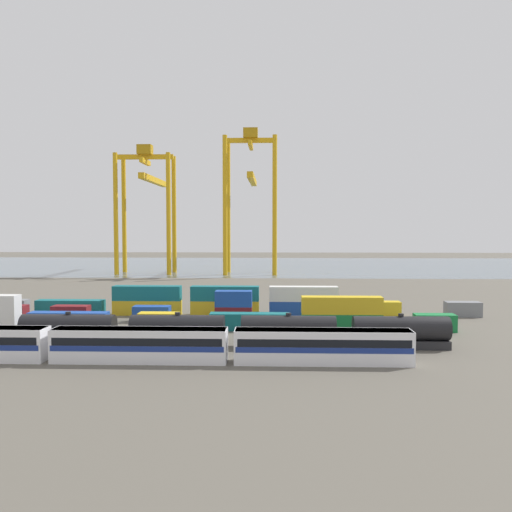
# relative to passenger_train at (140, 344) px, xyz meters

# --- Properties ---
(ground_plane) EXTENTS (420.00, 420.00, 0.00)m
(ground_plane) POSITION_rel_passenger_train_xyz_m (-1.17, 60.69, -2.14)
(ground_plane) COLOR #5B564C
(harbour_water) EXTENTS (400.00, 110.00, 0.01)m
(harbour_water) POSITION_rel_passenger_train_xyz_m (-1.17, 156.03, -2.14)
(harbour_water) COLOR slate
(harbour_water) RESTS_ON ground_plane
(passenger_train) EXTENTS (62.67, 3.14, 3.90)m
(passenger_train) POSITION_rel_passenger_train_xyz_m (0.00, 0.00, 0.00)
(passenger_train) COLOR silver
(passenger_train) RESTS_ON ground_plane
(freight_tank_row) EXTENTS (55.82, 3.04, 4.50)m
(freight_tank_row) POSITION_rel_passenger_train_xyz_m (10.20, 8.03, 0.00)
(freight_tank_row) COLOR #232326
(freight_tank_row) RESTS_ON ground_plane
(shipping_container_2) EXTENTS (12.10, 2.44, 2.60)m
(shipping_container_2) POSITION_rel_passenger_train_xyz_m (-16.03, 19.26, -0.84)
(shipping_container_2) COLOR #1C4299
(shipping_container_2) RESTS_ON ground_plane
(shipping_container_3) EXTENTS (6.04, 2.44, 2.60)m
(shipping_container_3) POSITION_rel_passenger_train_xyz_m (-2.08, 19.26, -0.84)
(shipping_container_3) COLOR gold
(shipping_container_3) RESTS_ON ground_plane
(shipping_container_4) EXTENTS (12.10, 2.44, 2.60)m
(shipping_container_4) POSITION_rel_passenger_train_xyz_m (11.86, 19.26, -0.84)
(shipping_container_4) COLOR #146066
(shipping_container_4) RESTS_ON ground_plane
(shipping_container_5) EXTENTS (12.10, 2.44, 2.60)m
(shipping_container_5) POSITION_rel_passenger_train_xyz_m (25.80, 19.26, -0.84)
(shipping_container_5) COLOR #197538
(shipping_container_5) RESTS_ON ground_plane
(shipping_container_6) EXTENTS (12.10, 2.44, 2.60)m
(shipping_container_6) POSITION_rel_passenger_train_xyz_m (25.80, 19.26, 1.76)
(shipping_container_6) COLOR gold
(shipping_container_6) RESTS_ON shipping_container_5
(shipping_container_7) EXTENTS (6.04, 2.44, 2.60)m
(shipping_container_7) POSITION_rel_passenger_train_xyz_m (39.75, 19.26, -0.84)
(shipping_container_7) COLOR #197538
(shipping_container_7) RESTS_ON ground_plane
(shipping_container_9) EXTENTS (6.04, 2.44, 2.60)m
(shipping_container_9) POSITION_rel_passenger_train_xyz_m (-18.34, 26.00, -0.84)
(shipping_container_9) COLOR maroon
(shipping_container_9) RESTS_ON ground_plane
(shipping_container_10) EXTENTS (6.04, 2.44, 2.60)m
(shipping_container_10) POSITION_rel_passenger_train_xyz_m (-4.71, 26.00, -0.84)
(shipping_container_10) COLOR #1C4299
(shipping_container_10) RESTS_ON ground_plane
(shipping_container_11) EXTENTS (6.04, 2.44, 2.60)m
(shipping_container_11) POSITION_rel_passenger_train_xyz_m (8.92, 26.00, -0.84)
(shipping_container_11) COLOR maroon
(shipping_container_11) RESTS_ON ground_plane
(shipping_container_12) EXTENTS (6.04, 2.44, 2.60)m
(shipping_container_12) POSITION_rel_passenger_train_xyz_m (8.92, 26.00, 1.76)
(shipping_container_12) COLOR #1C4299
(shipping_container_12) RESTS_ON shipping_container_11
(shipping_container_14) EXTENTS (12.10, 2.44, 2.60)m
(shipping_container_14) POSITION_rel_passenger_train_xyz_m (-21.07, 32.74, -0.84)
(shipping_container_14) COLOR #146066
(shipping_container_14) RESTS_ON ground_plane
(shipping_container_15) EXTENTS (12.10, 2.44, 2.60)m
(shipping_container_15) POSITION_rel_passenger_train_xyz_m (-7.11, 32.74, -0.84)
(shipping_container_15) COLOR gold
(shipping_container_15) RESTS_ON ground_plane
(shipping_container_16) EXTENTS (12.10, 2.44, 2.60)m
(shipping_container_16) POSITION_rel_passenger_train_xyz_m (-7.11, 32.74, 1.76)
(shipping_container_16) COLOR #146066
(shipping_container_16) RESTS_ON shipping_container_15
(shipping_container_17) EXTENTS (12.10, 2.44, 2.60)m
(shipping_container_17) POSITION_rel_passenger_train_xyz_m (6.85, 32.74, -0.84)
(shipping_container_17) COLOR gold
(shipping_container_17) RESTS_ON ground_plane
(shipping_container_18) EXTENTS (12.10, 2.44, 2.60)m
(shipping_container_18) POSITION_rel_passenger_train_xyz_m (6.85, 32.74, 1.76)
(shipping_container_18) COLOR #146066
(shipping_container_18) RESTS_ON shipping_container_17
(shipping_container_19) EXTENTS (12.10, 2.44, 2.60)m
(shipping_container_19) POSITION_rel_passenger_train_xyz_m (20.81, 32.74, -0.84)
(shipping_container_19) COLOR #1C4299
(shipping_container_19) RESTS_ON ground_plane
(shipping_container_20) EXTENTS (12.10, 2.44, 2.60)m
(shipping_container_20) POSITION_rel_passenger_train_xyz_m (20.81, 32.74, 1.76)
(shipping_container_20) COLOR silver
(shipping_container_20) RESTS_ON shipping_container_19
(shipping_container_21) EXTENTS (6.04, 2.44, 2.60)m
(shipping_container_21) POSITION_rel_passenger_train_xyz_m (34.76, 32.74, -0.84)
(shipping_container_21) COLOR gold
(shipping_container_21) RESTS_ON ground_plane
(shipping_container_22) EXTENTS (6.04, 2.44, 2.60)m
(shipping_container_22) POSITION_rel_passenger_train_xyz_m (48.72, 32.74, -0.84)
(shipping_container_22) COLOR slate
(shipping_container_22) RESTS_ON ground_plane
(gantry_crane_west) EXTENTS (19.24, 37.70, 43.57)m
(gantry_crane_west) POSITION_rel_passenger_train_xyz_m (-28.17, 120.69, 24.89)
(gantry_crane_west) COLOR gold
(gantry_crane_west) RESTS_ON ground_plane
(gantry_crane_central) EXTENTS (17.85, 37.79, 48.90)m
(gantry_crane_central) POSITION_rel_passenger_train_xyz_m (7.65, 120.29, 27.00)
(gantry_crane_central) COLOR gold
(gantry_crane_central) RESTS_ON ground_plane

